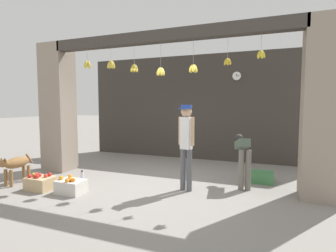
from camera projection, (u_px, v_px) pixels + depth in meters
name	position (u px, v px, depth m)	size (l,w,h in m)	color
ground_plane	(161.00, 185.00, 5.59)	(60.00, 60.00, 0.00)	gray
shop_back_wall	(197.00, 108.00, 8.23)	(7.34, 0.12, 3.25)	#38332D
shop_pillar_left	(58.00, 108.00, 6.82)	(0.70, 0.60, 3.25)	gray
shop_pillar_right	(324.00, 110.00, 4.64)	(0.70, 0.60, 3.25)	gray
storefront_awning	(161.00, 39.00, 5.46)	(5.44, 0.28, 0.94)	#3D3833
dog	(16.00, 164.00, 5.64)	(0.27, 0.87, 0.64)	olive
shopkeeper	(186.00, 140.00, 5.17)	(0.34, 0.29, 1.71)	#56565B
worker_stooping	(243.00, 153.00, 5.44)	(0.41, 0.80, 1.06)	#6B665B
fruit_crate_oranges	(71.00, 186.00, 5.07)	(0.52, 0.37, 0.33)	silver
fruit_crate_apples	(40.00, 183.00, 5.29)	(0.52, 0.39, 0.33)	tan
produce_box_green	(260.00, 177.00, 5.81)	(0.55, 0.41, 0.23)	#42844C
water_bottle	(82.00, 178.00, 5.69)	(0.07, 0.07, 0.29)	silver
wall_clock	(237.00, 76.00, 7.65)	(0.26, 0.03, 0.26)	black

